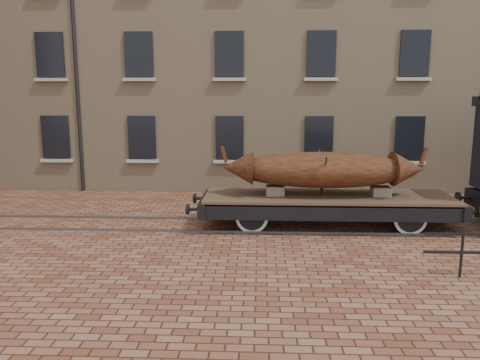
{
  "coord_description": "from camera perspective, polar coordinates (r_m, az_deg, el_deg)",
  "views": [
    {
      "loc": [
        -1.28,
        -13.46,
        3.81
      ],
      "look_at": [
        -1.89,
        0.5,
        1.3
      ],
      "focal_mm": 35.0,
      "sensor_mm": 36.0,
      "label": 1
    }
  ],
  "objects": [
    {
      "name": "rail_track",
      "position": [
        14.04,
        7.69,
        -5.53
      ],
      "size": [
        30.0,
        1.52,
        0.06
      ],
      "color": "#59595E",
      "rests_on": "ground"
    },
    {
      "name": "iron_boat",
      "position": [
        13.74,
        9.99,
        1.26
      ],
      "size": [
        5.91,
        1.72,
        1.44
      ],
      "color": "brown",
      "rests_on": "flatcar_wagon"
    },
    {
      "name": "ground",
      "position": [
        14.05,
        7.69,
        -5.65
      ],
      "size": [
        90.0,
        90.0,
        0.0
      ],
      "primitive_type": "plane",
      "color": "brown"
    },
    {
      "name": "flatcar_wagon",
      "position": [
        13.94,
        10.61,
        -2.62
      ],
      "size": [
        8.11,
        2.2,
        1.22
      ],
      "color": "brown",
      "rests_on": "ground"
    },
    {
      "name": "warehouse_cream",
      "position": [
        24.05,
        13.38,
        17.54
      ],
      "size": [
        40.0,
        10.19,
        14.0
      ],
      "color": "tan",
      "rests_on": "ground"
    }
  ]
}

